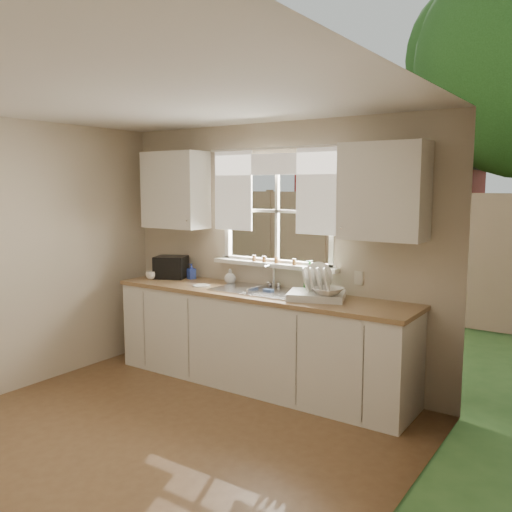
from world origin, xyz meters
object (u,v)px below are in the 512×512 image
Objects in this scene: soap_bottle_a at (310,277)px; cup at (151,275)px; dish_rack at (317,291)px; black_appliance at (171,267)px.

soap_bottle_a is 1.79m from cup.
soap_bottle_a is (-0.16, 0.16, 0.09)m from dish_rack.
black_appliance reaches higher than cup.
dish_rack is 0.24m from soap_bottle_a.
soap_bottle_a is 2.88× the size of cup.
soap_bottle_a reaches higher than cup.
soap_bottle_a is at bearing 134.04° from dish_rack.
dish_rack and soap_bottle_a have the same top height.
black_appliance is at bearing 80.26° from cup.
cup is at bearing -177.26° from dish_rack.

